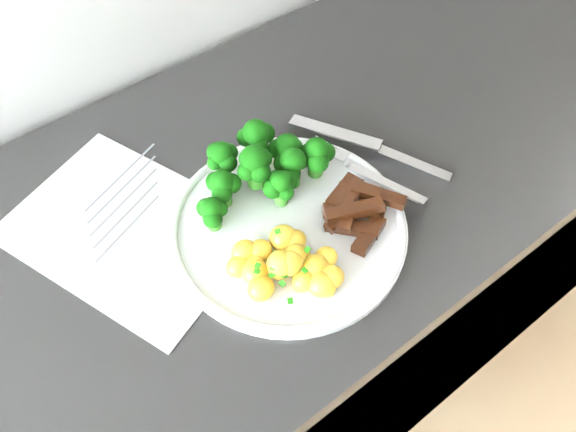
{
  "coord_description": "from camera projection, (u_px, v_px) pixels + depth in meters",
  "views": [
    {
      "loc": [
        -0.25,
        1.28,
        1.47
      ],
      "look_at": [
        -0.0,
        1.61,
        0.89
      ],
      "focal_mm": 35.1,
      "sensor_mm": 36.0,
      "label": 1
    }
  ],
  "objects": [
    {
      "name": "counter",
      "position": [
        289.0,
        312.0,
        1.14
      ],
      "size": [
        2.3,
        0.58,
        0.86
      ],
      "color": "black",
      "rests_on": "ground"
    },
    {
      "name": "recipe_paper",
      "position": [
        129.0,
        229.0,
        0.73
      ],
      "size": [
        0.31,
        0.36,
        0.0
      ],
      "color": "silver",
      "rests_on": "counter"
    },
    {
      "name": "plate",
      "position": [
        288.0,
        226.0,
        0.72
      ],
      "size": [
        0.31,
        0.31,
        0.02
      ],
      "color": "white",
      "rests_on": "counter"
    },
    {
      "name": "broccoli",
      "position": [
        263.0,
        165.0,
        0.73
      ],
      "size": [
        0.2,
        0.12,
        0.08
      ],
      "color": "#2A6818",
      "rests_on": "plate"
    },
    {
      "name": "potatoes",
      "position": [
        288.0,
        264.0,
        0.67
      ],
      "size": [
        0.12,
        0.12,
        0.05
      ],
      "color": "gold",
      "rests_on": "plate"
    },
    {
      "name": "beef_strips",
      "position": [
        354.0,
        209.0,
        0.72
      ],
      "size": [
        0.11,
        0.11,
        0.03
      ],
      "color": "black",
      "rests_on": "plate"
    },
    {
      "name": "fork",
      "position": [
        369.0,
        173.0,
        0.76
      ],
      "size": [
        0.06,
        0.18,
        0.02
      ],
      "color": "silver",
      "rests_on": "plate"
    },
    {
      "name": "knife",
      "position": [
        389.0,
        155.0,
        0.79
      ],
      "size": [
        0.13,
        0.23,
        0.03
      ],
      "color": "silver",
      "rests_on": "plate"
    }
  ]
}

